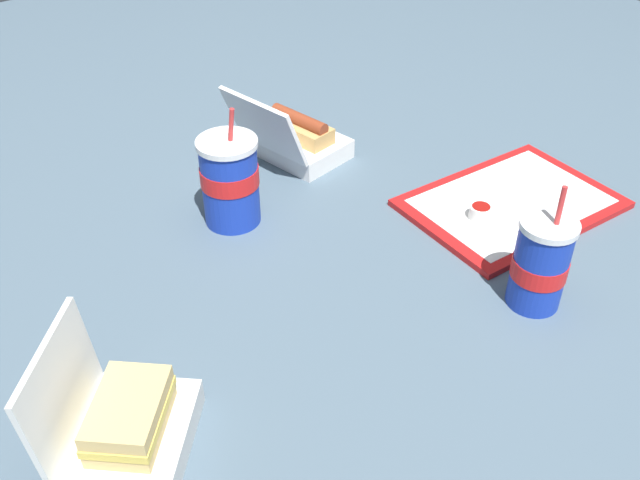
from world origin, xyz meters
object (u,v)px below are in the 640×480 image
at_px(food_tray, 511,204).
at_px(soda_cup_front, 540,264).
at_px(ketchup_cup, 480,212).
at_px(plastic_fork, 458,198).
at_px(clamshell_sandwich_front, 125,426).
at_px(soda_cup_corner, 230,180).
at_px(clamshell_hotdog_left, 295,139).

bearing_deg(food_tray, soda_cup_front, -132.24).
relative_size(ketchup_cup, plastic_fork, 0.36).
distance_m(food_tray, clamshell_sandwich_front, 0.79).
height_order(plastic_fork, soda_cup_corner, soda_cup_corner).
distance_m(food_tray, ketchup_cup, 0.09).
xyz_separation_m(ketchup_cup, clamshell_sandwich_front, (-0.70, -0.07, 0.02)).
distance_m(plastic_fork, soda_cup_corner, 0.42).
distance_m(clamshell_hotdog_left, soda_cup_front, 0.58).
bearing_deg(soda_cup_front, food_tray, 47.76).
height_order(clamshell_sandwich_front, soda_cup_corner, soda_cup_corner).
height_order(clamshell_hotdog_left, clamshell_sandwich_front, clamshell_sandwich_front).
bearing_deg(ketchup_cup, plastic_fork, 79.54).
xyz_separation_m(plastic_fork, soda_cup_corner, (-0.35, 0.21, 0.07)).
xyz_separation_m(clamshell_sandwich_front, soda_cup_front, (0.61, -0.12, 0.03)).
xyz_separation_m(plastic_fork, clamshell_sandwich_front, (-0.71, -0.13, 0.03)).
relative_size(food_tray, plastic_fork, 3.49).
xyz_separation_m(food_tray, soda_cup_corner, (-0.43, 0.27, 0.08)).
bearing_deg(soda_cup_corner, soda_cup_front, -61.46).
height_order(food_tray, soda_cup_corner, soda_cup_corner).
xyz_separation_m(food_tray, clamshell_hotdog_left, (-0.21, 0.39, 0.03)).
bearing_deg(food_tray, clamshell_sandwich_front, -174.77).
height_order(ketchup_cup, clamshell_sandwich_front, clamshell_sandwich_front).
height_order(ketchup_cup, soda_cup_front, soda_cup_front).
bearing_deg(soda_cup_front, clamshell_hotdog_left, 93.41).
bearing_deg(clamshell_sandwich_front, plastic_fork, 10.63).
height_order(food_tray, clamshell_hotdog_left, clamshell_hotdog_left).
relative_size(food_tray, soda_cup_corner, 1.73).
bearing_deg(ketchup_cup, clamshell_sandwich_front, -174.29).
xyz_separation_m(ketchup_cup, plastic_fork, (0.01, 0.06, -0.01)).
distance_m(food_tray, plastic_fork, 0.10).
bearing_deg(clamshell_hotdog_left, plastic_fork, -67.58).
relative_size(ketchup_cup, clamshell_hotdog_left, 0.18).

